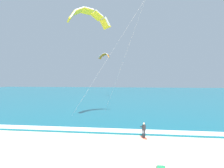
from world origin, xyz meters
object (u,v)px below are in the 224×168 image
kitesurfer (144,129)px  kite_primary (89,16)px  kite_distant (105,55)px  surfboard (144,138)px  cooler_box (161,166)px

kitesurfer → kite_primary: (-8.06, 7.64, 15.05)m
kite_primary → kite_distant: (-3.79, 36.76, -1.65)m
surfboard → kitesurfer: 0.91m
kite_primary → cooler_box: 23.60m
kite_primary → cooler_box: bearing=-58.8°
surfboard → cooler_box: (1.01, -7.35, 0.18)m
surfboard → kite_distant: kite_distant is taller
cooler_box → kite_distant: bearing=104.0°
cooler_box → surfboard: bearing=97.8°
surfboard → kitesurfer: size_ratio=0.86×
kitesurfer → kite_distant: size_ratio=0.39×
kitesurfer → kite_primary: 18.71m
kite_distant → kite_primary: bearing=-84.1°
surfboard → cooler_box: bearing=-82.2°
surfboard → kite_primary: size_ratio=0.09×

